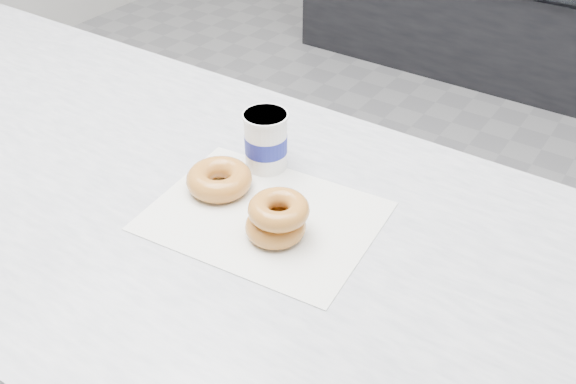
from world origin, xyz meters
name	(u,v)px	position (x,y,z in m)	size (l,w,h in m)	color
ground	(320,323)	(0.00, 0.00, 0.00)	(5.00, 5.00, 0.00)	gray
counter	(174,358)	(0.00, -0.60, 0.45)	(3.06, 0.76, 0.90)	#333335
wax_paper	(264,216)	(0.22, -0.56, 0.90)	(0.34, 0.26, 0.00)	silver
donut_single	(219,179)	(0.12, -0.55, 0.92)	(0.11, 0.11, 0.04)	#C48436
donut_stack	(277,218)	(0.26, -0.59, 0.93)	(0.10, 0.10, 0.06)	#C48436
coffee_cup	(266,140)	(0.14, -0.45, 0.95)	(0.09, 0.09, 0.10)	white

